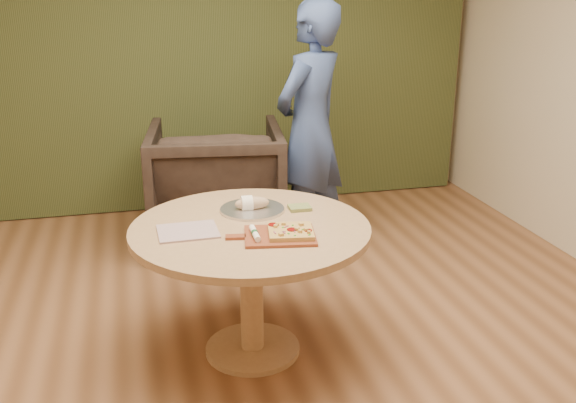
{
  "coord_description": "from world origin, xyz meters",
  "views": [
    {
      "loc": [
        -0.63,
        -2.75,
        1.96
      ],
      "look_at": [
        0.11,
        0.25,
        0.89
      ],
      "focal_mm": 40.0,
      "sensor_mm": 36.0,
      "label": 1
    }
  ],
  "objects_px": {
    "pedestal_table": "(251,250)",
    "flatbread_pizza": "(291,231)",
    "cutlery_roll": "(255,233)",
    "pizza_paddle": "(278,236)",
    "serving_tray": "(252,209)",
    "person_standing": "(310,128)",
    "armchair": "(216,178)",
    "bread_roll": "(251,203)"
  },
  "relations": [
    {
      "from": "serving_tray",
      "to": "person_standing",
      "type": "bearing_deg",
      "value": 60.62
    },
    {
      "from": "cutlery_roll",
      "to": "armchair",
      "type": "relative_size",
      "value": 0.19
    },
    {
      "from": "cutlery_roll",
      "to": "armchair",
      "type": "bearing_deg",
      "value": 89.13
    },
    {
      "from": "flatbread_pizza",
      "to": "armchair",
      "type": "height_order",
      "value": "armchair"
    },
    {
      "from": "bread_roll",
      "to": "person_standing",
      "type": "distance_m",
      "value": 1.36
    },
    {
      "from": "flatbread_pizza",
      "to": "person_standing",
      "type": "height_order",
      "value": "person_standing"
    },
    {
      "from": "serving_tray",
      "to": "armchair",
      "type": "distance_m",
      "value": 1.47
    },
    {
      "from": "cutlery_roll",
      "to": "person_standing",
      "type": "bearing_deg",
      "value": 66.12
    },
    {
      "from": "pedestal_table",
      "to": "pizza_paddle",
      "type": "height_order",
      "value": "pizza_paddle"
    },
    {
      "from": "pizza_paddle",
      "to": "person_standing",
      "type": "height_order",
      "value": "person_standing"
    },
    {
      "from": "armchair",
      "to": "person_standing",
      "type": "relative_size",
      "value": 0.56
    },
    {
      "from": "serving_tray",
      "to": "person_standing",
      "type": "xyz_separation_m",
      "value": [
        0.66,
        1.18,
        0.17
      ]
    },
    {
      "from": "flatbread_pizza",
      "to": "cutlery_roll",
      "type": "distance_m",
      "value": 0.18
    },
    {
      "from": "pedestal_table",
      "to": "armchair",
      "type": "bearing_deg",
      "value": 88.54
    },
    {
      "from": "flatbread_pizza",
      "to": "armchair",
      "type": "relative_size",
      "value": 0.25
    },
    {
      "from": "flatbread_pizza",
      "to": "cutlery_roll",
      "type": "bearing_deg",
      "value": 176.63
    },
    {
      "from": "bread_roll",
      "to": "flatbread_pizza",
      "type": "bearing_deg",
      "value": -73.45
    },
    {
      "from": "serving_tray",
      "to": "bread_roll",
      "type": "xyz_separation_m",
      "value": [
        -0.01,
        0.0,
        0.04
      ]
    },
    {
      "from": "cutlery_roll",
      "to": "bread_roll",
      "type": "distance_m",
      "value": 0.41
    },
    {
      "from": "flatbread_pizza",
      "to": "person_standing",
      "type": "distance_m",
      "value": 1.69
    },
    {
      "from": "pedestal_table",
      "to": "flatbread_pizza",
      "type": "relative_size",
      "value": 4.97
    },
    {
      "from": "serving_tray",
      "to": "person_standing",
      "type": "height_order",
      "value": "person_standing"
    },
    {
      "from": "serving_tray",
      "to": "flatbread_pizza",
      "type": "bearing_deg",
      "value": -74.57
    },
    {
      "from": "serving_tray",
      "to": "bread_roll",
      "type": "bearing_deg",
      "value": 180.0
    },
    {
      "from": "person_standing",
      "to": "flatbread_pizza",
      "type": "bearing_deg",
      "value": 31.36
    },
    {
      "from": "pedestal_table",
      "to": "bread_roll",
      "type": "bearing_deg",
      "value": 78.67
    },
    {
      "from": "flatbread_pizza",
      "to": "bread_roll",
      "type": "distance_m",
      "value": 0.44
    },
    {
      "from": "pizza_paddle",
      "to": "bread_roll",
      "type": "xyz_separation_m",
      "value": [
        -0.06,
        0.41,
        0.04
      ]
    },
    {
      "from": "serving_tray",
      "to": "pedestal_table",
      "type": "bearing_deg",
      "value": -103.5
    },
    {
      "from": "pizza_paddle",
      "to": "cutlery_roll",
      "type": "height_order",
      "value": "cutlery_roll"
    },
    {
      "from": "pedestal_table",
      "to": "armchair",
      "type": "distance_m",
      "value": 1.67
    },
    {
      "from": "flatbread_pizza",
      "to": "pizza_paddle",
      "type": "bearing_deg",
      "value": 176.14
    },
    {
      "from": "pedestal_table",
      "to": "serving_tray",
      "type": "relative_size",
      "value": 3.53
    },
    {
      "from": "person_standing",
      "to": "armchair",
      "type": "bearing_deg",
      "value": -61.35
    },
    {
      "from": "pedestal_table",
      "to": "flatbread_pizza",
      "type": "xyz_separation_m",
      "value": [
        0.17,
        -0.19,
        0.17
      ]
    },
    {
      "from": "bread_roll",
      "to": "armchair",
      "type": "xyz_separation_m",
      "value": [
        -0.0,
        1.45,
        -0.28
      ]
    },
    {
      "from": "flatbread_pizza",
      "to": "armchair",
      "type": "distance_m",
      "value": 1.89
    },
    {
      "from": "pizza_paddle",
      "to": "person_standing",
      "type": "xyz_separation_m",
      "value": [
        0.61,
        1.59,
        0.17
      ]
    },
    {
      "from": "pedestal_table",
      "to": "person_standing",
      "type": "xyz_separation_m",
      "value": [
        0.72,
        1.4,
        0.32
      ]
    },
    {
      "from": "cutlery_roll",
      "to": "serving_tray",
      "type": "distance_m",
      "value": 0.41
    },
    {
      "from": "flatbread_pizza",
      "to": "cutlery_roll",
      "type": "height_order",
      "value": "flatbread_pizza"
    },
    {
      "from": "pedestal_table",
      "to": "armchair",
      "type": "xyz_separation_m",
      "value": [
        0.04,
        1.67,
        -0.09
      ]
    }
  ]
}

